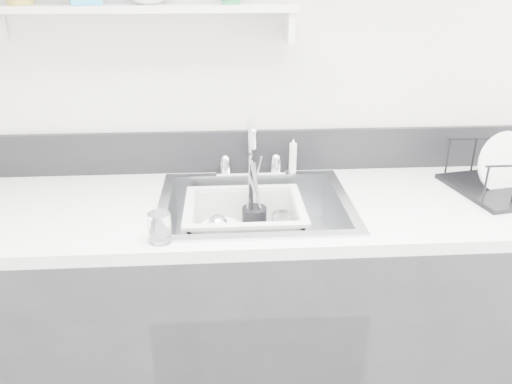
{
  "coord_description": "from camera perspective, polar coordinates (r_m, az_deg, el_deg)",
  "views": [
    {
      "loc": [
        -0.1,
        -0.32,
        1.62
      ],
      "look_at": [
        0.0,
        1.14,
        0.98
      ],
      "focal_mm": 35.0,
      "sensor_mm": 36.0,
      "label": 1
    }
  ],
  "objects": [
    {
      "name": "counter_run",
      "position": [
        1.91,
        -0.1,
        -13.84
      ],
      "size": [
        3.2,
        0.62,
        0.92
      ],
      "color": "#27272B",
      "rests_on": "ground"
    },
    {
      "name": "backsplash",
      "position": [
        1.92,
        -0.69,
        4.71
      ],
      "size": [
        3.2,
        0.02,
        0.16
      ],
      "primitive_type": "cube",
      "color": "black",
      "rests_on": "counter_run"
    },
    {
      "name": "sink",
      "position": [
        1.71,
        -0.11,
        -3.94
      ],
      "size": [
        0.64,
        0.52,
        0.2
      ],
      "primitive_type": null,
      "color": "silver",
      "rests_on": "counter_run"
    },
    {
      "name": "faucet",
      "position": [
        1.87,
        -0.6,
        3.62
      ],
      "size": [
        0.26,
        0.18,
        0.23
      ],
      "color": "silver",
      "rests_on": "counter_run"
    },
    {
      "name": "side_sprayer",
      "position": [
        1.89,
        4.23,
        4.1
      ],
      "size": [
        0.03,
        0.03,
        0.14
      ],
      "primitive_type": "cylinder",
      "color": "silver",
      "rests_on": "counter_run"
    },
    {
      "name": "wall_shelf",
      "position": [
        1.76,
        -12.79,
        19.54
      ],
      "size": [
        1.0,
        0.16,
        0.12
      ],
      "color": "silver",
      "rests_on": "room_shell"
    },
    {
      "name": "wash_tub",
      "position": [
        1.72,
        -1.33,
        -3.75
      ],
      "size": [
        0.5,
        0.46,
        0.16
      ],
      "primitive_type": null,
      "rotation": [
        0.0,
        0.0,
        -0.4
      ],
      "color": "silver",
      "rests_on": "sink"
    },
    {
      "name": "plate_stack",
      "position": [
        1.68,
        -3.47,
        -5.98
      ],
      "size": [
        0.23,
        0.22,
        0.09
      ],
      "rotation": [
        0.0,
        0.0,
        0.09
      ],
      "color": "white",
      "rests_on": "wash_tub"
    },
    {
      "name": "utensil_cup",
      "position": [
        1.76,
        -0.21,
        -3.18
      ],
      "size": [
        0.09,
        0.09,
        0.29
      ],
      "rotation": [
        0.0,
        0.0,
        0.31
      ],
      "color": "black",
      "rests_on": "wash_tub"
    },
    {
      "name": "ladle",
      "position": [
        1.69,
        -2.49,
        -5.13
      ],
      "size": [
        0.29,
        0.27,
        0.08
      ],
      "primitive_type": null,
      "rotation": [
        0.0,
        0.0,
        -0.71
      ],
      "color": "silver",
      "rests_on": "wash_tub"
    },
    {
      "name": "tumbler_in_tub",
      "position": [
        1.73,
        2.96,
        -4.04
      ],
      "size": [
        0.07,
        0.07,
        0.1
      ],
      "primitive_type": "cylinder",
      "rotation": [
        0.0,
        0.0,
        0.01
      ],
      "color": "white",
      "rests_on": "wash_tub"
    },
    {
      "name": "tumbler_counter",
      "position": [
        1.44,
        -10.93,
        -4.02
      ],
      "size": [
        0.08,
        0.08,
        0.09
      ],
      "primitive_type": "cylinder",
      "rotation": [
        0.0,
        0.0,
        -0.19
      ],
      "color": "white",
      "rests_on": "counter_run"
    },
    {
      "name": "bowl_small",
      "position": [
        1.68,
        3.36,
        -6.2
      ],
      "size": [
        0.14,
        0.14,
        0.04
      ],
      "primitive_type": "imported",
      "rotation": [
        0.0,
        0.0,
        -0.27
      ],
      "color": "white",
      "rests_on": "wash_tub"
    }
  ]
}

